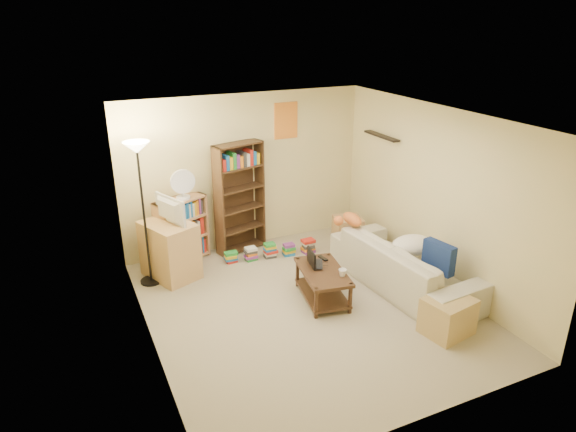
{
  "coord_description": "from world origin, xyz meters",
  "views": [
    {
      "loc": [
        -2.69,
        -5.21,
        3.63
      ],
      "look_at": [
        0.04,
        0.68,
        1.05
      ],
      "focal_mm": 32.0,
      "sensor_mm": 36.0,
      "label": 1
    }
  ],
  "objects_px": {
    "sofa": "(404,265)",
    "mug": "(342,273)",
    "tall_bookshelf": "(240,195)",
    "end_cabinet": "(448,316)",
    "short_bookshelf": "(182,230)",
    "side_table": "(348,232)",
    "desk_fan": "(183,184)",
    "coffee_table": "(323,280)",
    "television": "(166,211)",
    "floor_lamp": "(139,173)",
    "tv_stand": "(170,250)",
    "laptop": "(321,265)",
    "tabby_cat": "(350,219)"
  },
  "relations": [
    {
      "from": "sofa",
      "to": "mug",
      "type": "bearing_deg",
      "value": 88.58
    },
    {
      "from": "mug",
      "to": "tall_bookshelf",
      "type": "xyz_separation_m",
      "value": [
        -0.61,
        2.18,
        0.46
      ]
    },
    {
      "from": "end_cabinet",
      "to": "short_bookshelf",
      "type": "bearing_deg",
      "value": 126.33
    },
    {
      "from": "side_table",
      "to": "end_cabinet",
      "type": "height_order",
      "value": "side_table"
    },
    {
      "from": "short_bookshelf",
      "to": "end_cabinet",
      "type": "relative_size",
      "value": 1.86
    },
    {
      "from": "end_cabinet",
      "to": "sofa",
      "type": "bearing_deg",
      "value": 80.03
    },
    {
      "from": "short_bookshelf",
      "to": "desk_fan",
      "type": "bearing_deg",
      "value": -63.95
    },
    {
      "from": "sofa",
      "to": "coffee_table",
      "type": "bearing_deg",
      "value": 76.42
    },
    {
      "from": "television",
      "to": "desk_fan",
      "type": "bearing_deg",
      "value": -64.8
    },
    {
      "from": "sofa",
      "to": "mug",
      "type": "distance_m",
      "value": 1.05
    },
    {
      "from": "mug",
      "to": "floor_lamp",
      "type": "bearing_deg",
      "value": 141.98
    },
    {
      "from": "short_bookshelf",
      "to": "end_cabinet",
      "type": "bearing_deg",
      "value": -78.01
    },
    {
      "from": "tv_stand",
      "to": "desk_fan",
      "type": "distance_m",
      "value": 0.99
    },
    {
      "from": "coffee_table",
      "to": "television",
      "type": "height_order",
      "value": "television"
    },
    {
      "from": "sofa",
      "to": "floor_lamp",
      "type": "relative_size",
      "value": 1.17
    },
    {
      "from": "tv_stand",
      "to": "floor_lamp",
      "type": "bearing_deg",
      "value": 168.11
    },
    {
      "from": "sofa",
      "to": "short_bookshelf",
      "type": "height_order",
      "value": "short_bookshelf"
    },
    {
      "from": "laptop",
      "to": "desk_fan",
      "type": "xyz_separation_m",
      "value": [
        -1.4,
        1.75,
        0.82
      ]
    },
    {
      "from": "laptop",
      "to": "television",
      "type": "relative_size",
      "value": 0.57
    },
    {
      "from": "tabby_cat",
      "to": "short_bookshelf",
      "type": "distance_m",
      "value": 2.57
    },
    {
      "from": "end_cabinet",
      "to": "tabby_cat",
      "type": "bearing_deg",
      "value": 94.97
    },
    {
      "from": "desk_fan",
      "to": "tall_bookshelf",
      "type": "bearing_deg",
      "value": 3.02
    },
    {
      "from": "sofa",
      "to": "end_cabinet",
      "type": "relative_size",
      "value": 4.34
    },
    {
      "from": "laptop",
      "to": "end_cabinet",
      "type": "relative_size",
      "value": 0.67
    },
    {
      "from": "laptop",
      "to": "tall_bookshelf",
      "type": "relative_size",
      "value": 0.21
    },
    {
      "from": "sofa",
      "to": "tv_stand",
      "type": "relative_size",
      "value": 2.87
    },
    {
      "from": "sofa",
      "to": "tv_stand",
      "type": "distance_m",
      "value": 3.36
    },
    {
      "from": "short_bookshelf",
      "to": "desk_fan",
      "type": "xyz_separation_m",
      "value": [
        0.06,
        -0.05,
        0.75
      ]
    },
    {
      "from": "laptop",
      "to": "tv_stand",
      "type": "xyz_separation_m",
      "value": [
        -1.75,
        1.37,
        -0.03
      ]
    },
    {
      "from": "tall_bookshelf",
      "to": "floor_lamp",
      "type": "height_order",
      "value": "floor_lamp"
    },
    {
      "from": "coffee_table",
      "to": "tall_bookshelf",
      "type": "relative_size",
      "value": 0.59
    },
    {
      "from": "sofa",
      "to": "tabby_cat",
      "type": "bearing_deg",
      "value": 18.61
    },
    {
      "from": "desk_fan",
      "to": "tabby_cat",
      "type": "bearing_deg",
      "value": -29.0
    },
    {
      "from": "mug",
      "to": "end_cabinet",
      "type": "bearing_deg",
      "value": -52.41
    },
    {
      "from": "tv_stand",
      "to": "desk_fan",
      "type": "height_order",
      "value": "desk_fan"
    },
    {
      "from": "mug",
      "to": "tv_stand",
      "type": "height_order",
      "value": "tv_stand"
    },
    {
      "from": "short_bookshelf",
      "to": "coffee_table",
      "type": "bearing_deg",
      "value": -78.22
    },
    {
      "from": "tall_bookshelf",
      "to": "mug",
      "type": "bearing_deg",
      "value": -89.05
    },
    {
      "from": "desk_fan",
      "to": "floor_lamp",
      "type": "bearing_deg",
      "value": -146.88
    },
    {
      "from": "tabby_cat",
      "to": "mug",
      "type": "height_order",
      "value": "tabby_cat"
    },
    {
      "from": "coffee_table",
      "to": "floor_lamp",
      "type": "height_order",
      "value": "floor_lamp"
    },
    {
      "from": "tabby_cat",
      "to": "floor_lamp",
      "type": "distance_m",
      "value": 3.07
    },
    {
      "from": "television",
      "to": "coffee_table",
      "type": "bearing_deg",
      "value": -153.61
    },
    {
      "from": "tabby_cat",
      "to": "coffee_table",
      "type": "distance_m",
      "value": 1.17
    },
    {
      "from": "mug",
      "to": "sofa",
      "type": "bearing_deg",
      "value": 3.41
    },
    {
      "from": "laptop",
      "to": "floor_lamp",
      "type": "distance_m",
      "value": 2.73
    },
    {
      "from": "tabby_cat",
      "to": "television",
      "type": "height_order",
      "value": "television"
    },
    {
      "from": "mug",
      "to": "tall_bookshelf",
      "type": "bearing_deg",
      "value": 105.72
    },
    {
      "from": "television",
      "to": "desk_fan",
      "type": "xyz_separation_m",
      "value": [
        0.35,
        0.38,
        0.23
      ]
    },
    {
      "from": "television",
      "to": "end_cabinet",
      "type": "height_order",
      "value": "television"
    }
  ]
}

